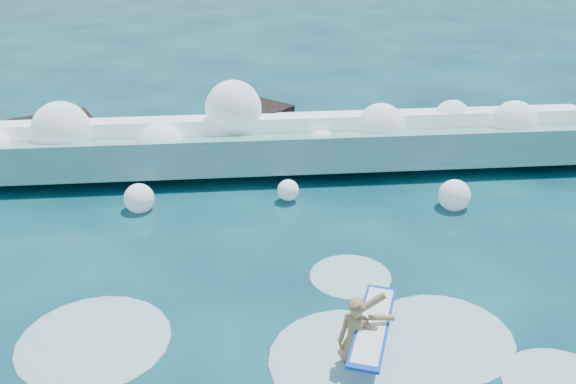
{
  "coord_description": "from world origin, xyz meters",
  "views": [
    {
      "loc": [
        0.42,
        -9.89,
        6.97
      ],
      "look_at": [
        1.5,
        2.0,
        1.2
      ],
      "focal_mm": 40.0,
      "sensor_mm": 36.0,
      "label": 1
    }
  ],
  "objects": [
    {
      "name": "breaking_wave",
      "position": [
        1.4,
        6.29,
        0.54
      ],
      "size": [
        18.07,
        2.81,
        1.56
      ],
      "color": "teal",
      "rests_on": "ground"
    },
    {
      "name": "surf_foam",
      "position": [
        1.51,
        -1.67,
        0.0
      ],
      "size": [
        9.59,
        5.74,
        0.14
      ],
      "color": "silver",
      "rests_on": "ground"
    },
    {
      "name": "surfer_with_board",
      "position": [
        2.25,
        -2.03,
        0.57
      ],
      "size": [
        1.21,
        2.79,
        1.55
      ],
      "color": "#A57A4D",
      "rests_on": "ground"
    },
    {
      "name": "wave_spray",
      "position": [
        0.52,
        6.15,
        1.04
      ],
      "size": [
        15.19,
        4.61,
        2.31
      ],
      "color": "white",
      "rests_on": "ground"
    },
    {
      "name": "rock_cluster",
      "position": [
        -1.96,
        7.5,
        0.4
      ],
      "size": [
        8.16,
        3.08,
        1.26
      ],
      "color": "black",
      "rests_on": "ground"
    },
    {
      "name": "ground",
      "position": [
        0.0,
        0.0,
        0.0
      ],
      "size": [
        200.0,
        200.0,
        0.0
      ],
      "primitive_type": "plane",
      "color": "#072938",
      "rests_on": "ground"
    }
  ]
}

